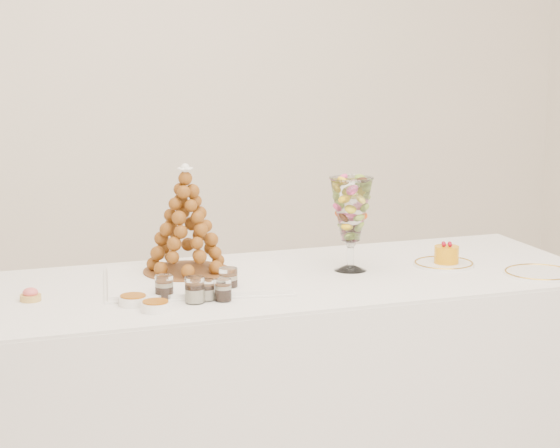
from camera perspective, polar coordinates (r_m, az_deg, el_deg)
name	(u,v)px	position (r m, az deg, el deg)	size (l,w,h in m)	color
buffet_table	(292,388)	(3.62, 0.65, -8.57)	(2.02, 0.91, 0.75)	white
lace_tray	(196,280)	(3.45, -4.42, -2.93)	(0.55, 0.41, 0.02)	white
macaron_vase	(351,211)	(3.57, 3.73, 0.70)	(0.14, 0.14, 0.31)	white
cake_plate	(444,264)	(3.72, 8.55, -2.08)	(0.20, 0.20, 0.01)	white
spare_plate	(539,273)	(3.64, 13.40, -2.53)	(0.23, 0.23, 0.01)	white
pink_tart	(31,295)	(3.31, -12.91, -3.65)	(0.06, 0.06, 0.04)	tan
verrine_a	(164,287)	(3.26, -6.07, -3.31)	(0.05, 0.05, 0.07)	white
verrine_b	(207,290)	(3.24, -3.86, -3.45)	(0.05, 0.05, 0.06)	white
verrine_c	(228,280)	(3.32, -2.72, -2.96)	(0.06, 0.06, 0.08)	white
verrine_d	(195,290)	(3.21, -4.48, -3.45)	(0.06, 0.06, 0.08)	white
verrine_e	(223,290)	(3.23, -2.99, -3.46)	(0.05, 0.05, 0.07)	white
ramekin_back	(133,301)	(3.21, -7.68, -3.99)	(0.08, 0.08, 0.03)	white
ramekin_front	(156,307)	(3.14, -6.52, -4.31)	(0.08, 0.08, 0.03)	white
croquembouche	(186,220)	(3.49, -4.94, 0.22)	(0.28, 0.28, 0.35)	brown
mousse_cake	(447,254)	(3.71, 8.69, -1.57)	(0.08, 0.08, 0.07)	orange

